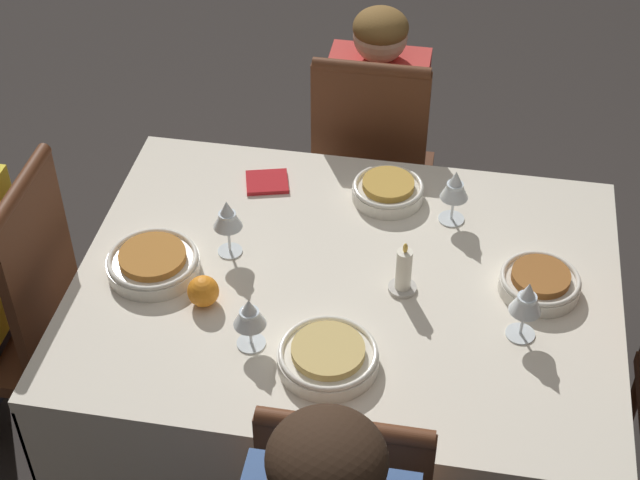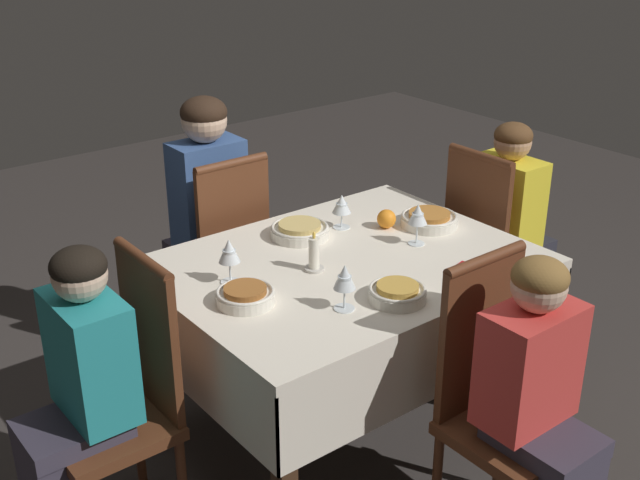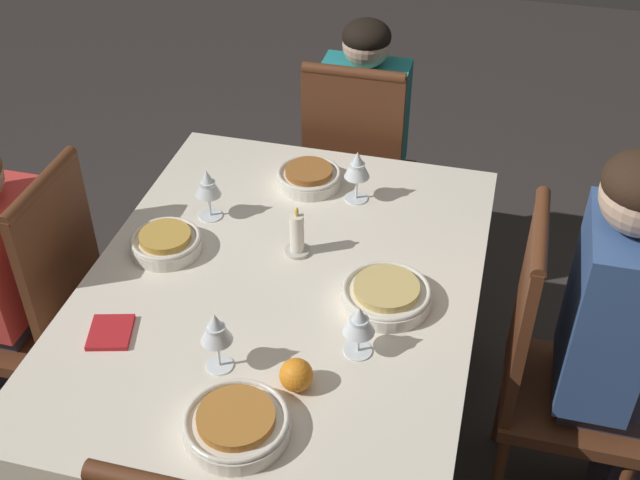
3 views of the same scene
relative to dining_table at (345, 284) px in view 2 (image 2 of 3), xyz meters
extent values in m
plane|color=#332D2B|center=(0.00, 0.00, -0.63)|extent=(8.00, 8.00, 0.00)
cube|color=silver|center=(0.00, 0.00, 0.08)|extent=(1.32, 1.00, 0.04)
cube|color=silver|center=(0.00, 0.50, -0.08)|extent=(1.32, 0.01, 0.28)
cube|color=silver|center=(0.00, -0.50, -0.08)|extent=(1.32, 0.01, 0.28)
cube|color=silver|center=(0.66, 0.00, -0.08)|extent=(0.01, 1.00, 0.28)
cube|color=silver|center=(-0.66, 0.00, -0.08)|extent=(0.01, 1.00, 0.28)
cube|color=#3D2616|center=(0.59, 0.43, -0.29)|extent=(0.06, 0.06, 0.69)
cube|color=#3D2616|center=(-0.59, 0.43, -0.29)|extent=(0.06, 0.06, 0.69)
cube|color=#3D2616|center=(0.59, -0.43, -0.29)|extent=(0.06, 0.06, 0.69)
cube|color=#3D2616|center=(-0.59, -0.43, -0.29)|extent=(0.06, 0.06, 0.69)
cube|color=#562D19|center=(0.09, -0.78, -0.22)|extent=(0.37, 0.37, 0.04)
cube|color=#562D19|center=(0.09, -0.61, 0.06)|extent=(0.34, 0.03, 0.51)
cylinder|color=#562D19|center=(0.09, -0.61, 0.32)|extent=(0.33, 0.04, 0.04)
cylinder|color=#562D19|center=(-0.07, -0.94, -0.43)|extent=(0.03, 0.03, 0.39)
cylinder|color=#562D19|center=(0.24, -0.94, -0.43)|extent=(0.03, 0.03, 0.39)
cylinder|color=#562D19|center=(-0.07, -0.63, -0.43)|extent=(0.03, 0.03, 0.39)
cylinder|color=#562D19|center=(0.24, -0.63, -0.43)|extent=(0.03, 0.03, 0.39)
cube|color=#562D19|center=(0.94, -0.02, -0.22)|extent=(0.37, 0.37, 0.04)
cube|color=#562D19|center=(0.77, -0.02, 0.06)|extent=(0.03, 0.34, 0.51)
cylinder|color=#562D19|center=(0.77, -0.02, 0.32)|extent=(0.04, 0.33, 0.04)
cylinder|color=#562D19|center=(1.10, -0.17, -0.43)|extent=(0.03, 0.03, 0.39)
cylinder|color=#562D19|center=(0.78, -0.17, -0.43)|extent=(0.03, 0.03, 0.39)
cube|color=#562D19|center=(-0.03, 0.78, -0.22)|extent=(0.37, 0.37, 0.04)
cube|color=#562D19|center=(-0.03, 0.61, 0.06)|extent=(0.34, 0.03, 0.51)
cylinder|color=#562D19|center=(-0.03, 0.61, 0.32)|extent=(0.33, 0.04, 0.04)
cylinder|color=#562D19|center=(-0.19, 0.63, -0.43)|extent=(0.03, 0.03, 0.39)
cube|color=#562D19|center=(-0.94, -0.06, -0.22)|extent=(0.37, 0.37, 0.04)
cube|color=#562D19|center=(-0.77, -0.06, 0.06)|extent=(0.03, 0.34, 0.51)
cylinder|color=#562D19|center=(-0.77, -0.06, 0.32)|extent=(0.04, 0.33, 0.04)
cylinder|color=#562D19|center=(-1.10, 0.10, -0.43)|extent=(0.03, 0.03, 0.39)
cylinder|color=#562D19|center=(-1.10, -0.22, -0.43)|extent=(0.03, 0.03, 0.39)
cylinder|color=#562D19|center=(-0.78, 0.10, -0.43)|extent=(0.03, 0.03, 0.39)
cylinder|color=#562D19|center=(-0.78, -0.22, -0.43)|extent=(0.03, 0.03, 0.39)
cube|color=#383342|center=(0.09, -0.98, -0.41)|extent=(0.22, 0.14, 0.43)
cube|color=#383342|center=(0.09, -0.90, -0.17)|extent=(0.24, 0.31, 0.06)
cube|color=#38568E|center=(0.09, -0.81, 0.11)|extent=(0.30, 0.18, 0.50)
sphere|color=beige|center=(0.09, -0.81, 0.45)|extent=(0.19, 0.19, 0.19)
ellipsoid|color=black|center=(0.09, -0.81, 0.49)|extent=(0.19, 0.19, 0.13)
cube|color=#383342|center=(1.05, -0.02, -0.17)|extent=(0.31, 0.24, 0.06)
cube|color=teal|center=(0.97, -0.02, 0.06)|extent=(0.18, 0.30, 0.39)
sphere|color=beige|center=(0.97, -0.02, 0.33)|extent=(0.16, 0.16, 0.16)
ellipsoid|color=black|center=(0.97, -0.02, 0.36)|extent=(0.16, 0.16, 0.11)
cube|color=#383342|center=(-0.03, 0.90, -0.17)|extent=(0.24, 0.31, 0.06)
cube|color=red|center=(-0.03, 0.81, 0.05)|extent=(0.30, 0.18, 0.37)
sphere|color=beige|center=(-0.03, 0.81, 0.31)|extent=(0.16, 0.16, 0.16)
ellipsoid|color=brown|center=(-0.03, 0.81, 0.34)|extent=(0.16, 0.16, 0.11)
cube|color=#282833|center=(-1.14, -0.06, -0.41)|extent=(0.14, 0.22, 0.43)
cube|color=#282833|center=(-1.05, -0.06, -0.17)|extent=(0.31, 0.24, 0.06)
cube|color=yellow|center=(-0.97, -0.06, 0.07)|extent=(0.18, 0.30, 0.40)
sphere|color=tan|center=(-0.97, -0.06, 0.34)|extent=(0.16, 0.16, 0.16)
ellipsoid|color=brown|center=(-0.97, -0.06, 0.37)|extent=(0.16, 0.16, 0.11)
cylinder|color=silver|center=(0.00, -0.27, 0.11)|extent=(0.23, 0.23, 0.04)
torus|color=silver|center=(0.00, -0.27, 0.13)|extent=(0.22, 0.22, 0.01)
cylinder|color=tan|center=(0.00, -0.27, 0.14)|extent=(0.16, 0.16, 0.02)
cylinder|color=white|center=(-0.18, -0.24, 0.10)|extent=(0.07, 0.07, 0.00)
cylinder|color=white|center=(-0.18, -0.24, 0.13)|extent=(0.01, 0.01, 0.06)
cone|color=white|center=(-0.18, -0.24, 0.20)|extent=(0.07, 0.07, 0.07)
cylinder|color=white|center=(-0.18, -0.24, 0.18)|extent=(0.04, 0.04, 0.03)
cylinder|color=silver|center=(0.46, 0.05, 0.11)|extent=(0.19, 0.19, 0.04)
torus|color=silver|center=(0.46, 0.05, 0.13)|extent=(0.19, 0.19, 0.01)
cylinder|color=#995B28|center=(0.46, 0.05, 0.14)|extent=(0.14, 0.14, 0.02)
cylinder|color=white|center=(0.42, -0.11, 0.10)|extent=(0.07, 0.07, 0.00)
cylinder|color=white|center=(0.42, -0.11, 0.14)|extent=(0.01, 0.01, 0.07)
cone|color=white|center=(0.42, -0.11, 0.21)|extent=(0.07, 0.07, 0.08)
cylinder|color=white|center=(0.42, -0.11, 0.20)|extent=(0.04, 0.04, 0.04)
cylinder|color=silver|center=(0.06, 0.34, 0.11)|extent=(0.19, 0.19, 0.04)
torus|color=silver|center=(0.06, 0.34, 0.13)|extent=(0.19, 0.19, 0.01)
cylinder|color=gold|center=(0.06, 0.34, 0.14)|extent=(0.14, 0.14, 0.02)
cylinder|color=white|center=(0.23, 0.28, 0.10)|extent=(0.07, 0.07, 0.00)
cylinder|color=white|center=(0.23, 0.28, 0.13)|extent=(0.01, 0.01, 0.07)
cone|color=white|center=(0.23, 0.28, 0.21)|extent=(0.07, 0.07, 0.08)
cylinder|color=white|center=(0.23, 0.28, 0.19)|extent=(0.04, 0.04, 0.04)
cylinder|color=silver|center=(-0.47, -0.05, 0.11)|extent=(0.23, 0.23, 0.04)
torus|color=silver|center=(-0.47, -0.05, 0.13)|extent=(0.22, 0.22, 0.01)
cylinder|color=#B2702D|center=(-0.47, -0.05, 0.14)|extent=(0.16, 0.16, 0.02)
cylinder|color=white|center=(-0.31, 0.05, 0.10)|extent=(0.06, 0.06, 0.00)
cylinder|color=white|center=(-0.31, 0.05, 0.14)|extent=(0.01, 0.01, 0.08)
cone|color=white|center=(-0.31, 0.05, 0.22)|extent=(0.07, 0.07, 0.08)
cylinder|color=white|center=(-0.31, 0.05, 0.20)|extent=(0.04, 0.04, 0.04)
cylinder|color=beige|center=(0.14, -0.01, 0.10)|extent=(0.07, 0.07, 0.01)
cylinder|color=white|center=(0.14, -0.01, 0.16)|extent=(0.04, 0.04, 0.11)
ellipsoid|color=#F9C64C|center=(0.14, -0.01, 0.23)|extent=(0.01, 0.01, 0.03)
sphere|color=orange|center=(-0.32, -0.13, 0.13)|extent=(0.08, 0.08, 0.08)
cube|color=red|center=(-0.27, 0.34, 0.10)|extent=(0.14, 0.13, 0.01)
camera|label=1|loc=(0.23, -1.71, 1.74)|focal=55.00mm
camera|label=2|loc=(1.69, 2.00, 1.34)|focal=45.00mm
camera|label=3|loc=(-1.47, -0.48, 1.45)|focal=45.00mm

